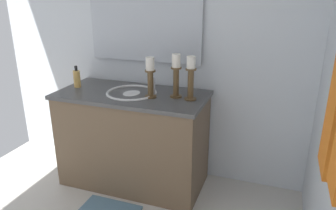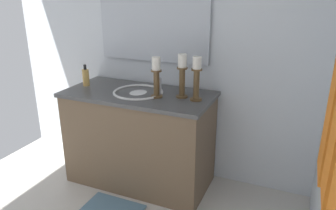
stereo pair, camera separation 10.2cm
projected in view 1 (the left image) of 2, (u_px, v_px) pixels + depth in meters
wall_left at (145, 33)px, 2.69m from camera, size 0.04×2.80×2.45m
vanity_cabinet at (133, 139)px, 2.68m from camera, size 0.58×1.20×0.80m
sink_basin at (132, 98)px, 2.56m from camera, size 0.40×0.40×0.24m
mirror at (144, 10)px, 2.58m from camera, size 0.02×0.97×0.83m
candle_holder_tall at (191, 77)px, 2.34m from camera, size 0.09×0.09×0.32m
candle_holder_short at (176, 74)px, 2.40m from camera, size 0.09×0.09×0.33m
candle_holder_mid at (150, 76)px, 2.40m from camera, size 0.09×0.09×0.31m
soap_bottle at (77, 78)px, 2.68m from camera, size 0.06×0.06×0.18m
towel_near_vanity at (334, 109)px, 1.29m from camera, size 0.22×0.03×0.55m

